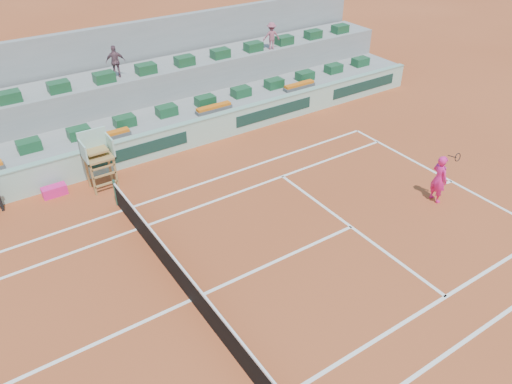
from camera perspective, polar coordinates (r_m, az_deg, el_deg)
ground at (r=15.23m, az=-7.46°, el=-12.17°), size 90.00×90.00×0.00m
seating_tier_lower at (r=23.32m, az=-19.85°, el=5.41°), size 36.00×4.00×1.20m
seating_tier_upper at (r=24.46m, az=-21.25°, el=8.27°), size 36.00×2.40×2.60m
stadium_back_wall at (r=25.60m, az=-22.64°, el=11.26°), size 36.00×0.40×4.40m
player_bag at (r=20.83m, az=-22.04°, el=0.13°), size 0.92×0.41×0.41m
spectator_mid at (r=24.07m, az=-15.76°, el=14.16°), size 0.92×0.59×1.46m
spectator_right at (r=27.21m, az=1.77°, el=17.41°), size 1.00×0.76×1.38m
court_lines at (r=15.22m, az=-7.46°, el=-12.15°), size 23.89×11.09×0.01m
tennis_net at (r=14.86m, az=-7.61°, el=-10.74°), size 0.10×11.97×1.10m
advertising_hoarding at (r=21.40m, az=-18.11°, el=3.28°), size 36.00×0.34×1.26m
umpire_chair at (r=20.11m, az=-17.72°, el=4.32°), size 1.10×0.90×2.40m
seat_row_lower at (r=22.18m, az=-19.58°, el=6.40°), size 32.90×0.60×0.44m
seat_row_upper at (r=23.36m, az=-21.61°, el=11.13°), size 32.90×0.60×0.44m
flower_planters at (r=21.26m, az=-22.71°, el=4.24°), size 26.80×0.36×0.28m
tennis_player at (r=19.85m, az=20.20°, el=1.45°), size 0.54×0.94×2.28m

